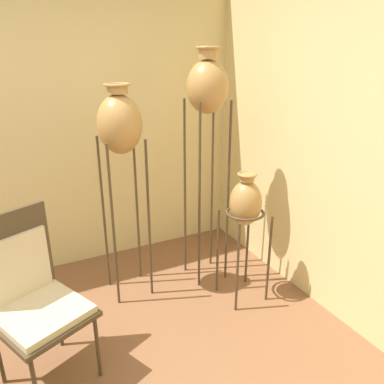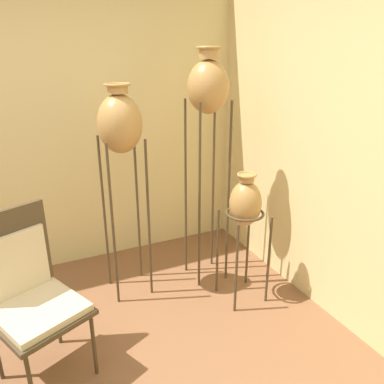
{
  "view_description": "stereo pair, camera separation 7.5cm",
  "coord_description": "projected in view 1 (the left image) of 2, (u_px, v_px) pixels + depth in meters",
  "views": [
    {
      "loc": [
        -0.09,
        -1.37,
        1.88
      ],
      "look_at": [
        1.15,
        1.09,
        0.86
      ],
      "focal_mm": 35.0,
      "sensor_mm": 36.0,
      "label": 1
    },
    {
      "loc": [
        -0.02,
        -1.4,
        1.88
      ],
      "look_at": [
        1.15,
        1.09,
        0.86
      ],
      "focal_mm": 35.0,
      "sensor_mm": 36.0,
      "label": 2
    }
  ],
  "objects": [
    {
      "name": "vase_stand_medium",
      "position": [
        120.0,
        128.0,
        2.71
      ],
      "size": [
        0.33,
        0.33,
        1.69
      ],
      "color": "#473823",
      "rests_on": "ground_plane"
    },
    {
      "name": "vase_stand_short",
      "position": [
        245.0,
        205.0,
        2.83
      ],
      "size": [
        0.31,
        0.31,
        1.06
      ],
      "color": "#473823",
      "rests_on": "ground_plane"
    },
    {
      "name": "chair",
      "position": [
        31.0,
        293.0,
        2.16
      ],
      "size": [
        0.63,
        0.64,
        1.06
      ],
      "rotation": [
        0.0,
        0.0,
        0.43
      ],
      "color": "#473823",
      "rests_on": "ground_plane"
    },
    {
      "name": "wall_back",
      "position": [
        15.0,
        124.0,
        3.02
      ],
      "size": [
        7.9,
        0.06,
        2.7
      ],
      "color": "beige",
      "rests_on": "ground_plane"
    },
    {
      "name": "vase_stand_tall",
      "position": [
        208.0,
        92.0,
        2.85
      ],
      "size": [
        0.32,
        0.32,
        1.93
      ],
      "color": "#473823",
      "rests_on": "ground_plane"
    }
  ]
}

